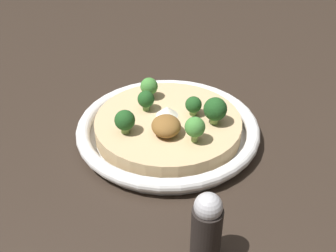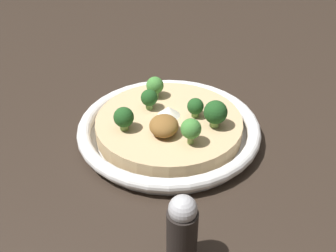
{
  "view_description": "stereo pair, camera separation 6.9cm",
  "coord_description": "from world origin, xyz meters",
  "px_view_note": "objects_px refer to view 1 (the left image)",
  "views": [
    {
      "loc": [
        -0.56,
        0.07,
        0.42
      ],
      "look_at": [
        0.0,
        0.0,
        0.02
      ],
      "focal_mm": 45.0,
      "sensor_mm": 36.0,
      "label": 1
    },
    {
      "loc": [
        -0.56,
        -0.0,
        0.42
      ],
      "look_at": [
        0.0,
        0.0,
        0.02
      ],
      "focal_mm": 45.0,
      "sensor_mm": 36.0,
      "label": 2
    }
  ],
  "objects_px": {
    "broccoli_right": "(149,87)",
    "broccoli_front": "(193,105)",
    "broccoli_front_left": "(215,110)",
    "broccoli_back": "(125,121)",
    "risotto_bowl": "(168,128)",
    "broccoli_left": "(195,127)",
    "broccoli_back_right": "(146,100)",
    "pepper_shaker": "(207,227)"
  },
  "relations": [
    {
      "from": "broccoli_right",
      "to": "risotto_bowl",
      "type": "bearing_deg",
      "value": -160.95
    },
    {
      "from": "broccoli_left",
      "to": "broccoli_front_left",
      "type": "bearing_deg",
      "value": -42.09
    },
    {
      "from": "risotto_bowl",
      "to": "broccoli_front_left",
      "type": "relative_size",
      "value": 6.7
    },
    {
      "from": "broccoli_right",
      "to": "broccoli_left",
      "type": "relative_size",
      "value": 0.9
    },
    {
      "from": "broccoli_left",
      "to": "broccoli_right",
      "type": "bearing_deg",
      "value": 22.85
    },
    {
      "from": "broccoli_back",
      "to": "risotto_bowl",
      "type": "bearing_deg",
      "value": -68.0
    },
    {
      "from": "pepper_shaker",
      "to": "broccoli_right",
      "type": "bearing_deg",
      "value": 7.18
    },
    {
      "from": "broccoli_back",
      "to": "broccoli_back_right",
      "type": "bearing_deg",
      "value": -31.61
    },
    {
      "from": "broccoli_front_left",
      "to": "broccoli_front",
      "type": "xyz_separation_m",
      "value": [
        0.03,
        0.03,
        -0.01
      ]
    },
    {
      "from": "risotto_bowl",
      "to": "broccoli_front",
      "type": "xyz_separation_m",
      "value": [
        0.01,
        -0.04,
        0.04
      ]
    },
    {
      "from": "risotto_bowl",
      "to": "broccoli_right",
      "type": "bearing_deg",
      "value": 19.05
    },
    {
      "from": "risotto_bowl",
      "to": "broccoli_front",
      "type": "relative_size",
      "value": 9.22
    },
    {
      "from": "broccoli_back",
      "to": "pepper_shaker",
      "type": "bearing_deg",
      "value": -158.46
    },
    {
      "from": "broccoli_front_left",
      "to": "pepper_shaker",
      "type": "relative_size",
      "value": 0.46
    },
    {
      "from": "risotto_bowl",
      "to": "broccoli_front_left",
      "type": "bearing_deg",
      "value": -105.28
    },
    {
      "from": "broccoli_back_right",
      "to": "broccoli_back",
      "type": "bearing_deg",
      "value": 148.39
    },
    {
      "from": "broccoli_back",
      "to": "pepper_shaker",
      "type": "distance_m",
      "value": 0.23
    },
    {
      "from": "risotto_bowl",
      "to": "broccoli_front",
      "type": "distance_m",
      "value": 0.06
    },
    {
      "from": "broccoli_front_left",
      "to": "broccoli_back",
      "type": "height_order",
      "value": "broccoli_front_left"
    },
    {
      "from": "broccoli_right",
      "to": "broccoli_front_left",
      "type": "height_order",
      "value": "broccoli_front_left"
    },
    {
      "from": "broccoli_front",
      "to": "pepper_shaker",
      "type": "relative_size",
      "value": 0.33
    },
    {
      "from": "broccoli_right",
      "to": "broccoli_front",
      "type": "xyz_separation_m",
      "value": [
        -0.06,
        -0.07,
        -0.0
      ]
    },
    {
      "from": "broccoli_left",
      "to": "broccoli_front",
      "type": "xyz_separation_m",
      "value": [
        0.07,
        -0.01,
        -0.01
      ]
    },
    {
      "from": "broccoli_back",
      "to": "broccoli_front",
      "type": "distance_m",
      "value": 0.12
    },
    {
      "from": "broccoli_back",
      "to": "pepper_shaker",
      "type": "relative_size",
      "value": 0.39
    },
    {
      "from": "broccoli_left",
      "to": "broccoli_front",
      "type": "relative_size",
      "value": 1.28
    },
    {
      "from": "risotto_bowl",
      "to": "broccoli_left",
      "type": "relative_size",
      "value": 7.21
    },
    {
      "from": "broccoli_right",
      "to": "broccoli_back",
      "type": "relative_size",
      "value": 0.98
    },
    {
      "from": "broccoli_back_right",
      "to": "broccoli_right",
      "type": "height_order",
      "value": "broccoli_right"
    },
    {
      "from": "broccoli_front_left",
      "to": "pepper_shaker",
      "type": "distance_m",
      "value": 0.23
    },
    {
      "from": "pepper_shaker",
      "to": "broccoli_left",
      "type": "bearing_deg",
      "value": -5.46
    },
    {
      "from": "broccoli_right",
      "to": "broccoli_back",
      "type": "bearing_deg",
      "value": 155.32
    },
    {
      "from": "broccoli_back",
      "to": "broccoli_left",
      "type": "relative_size",
      "value": 0.92
    },
    {
      "from": "broccoli_back",
      "to": "broccoli_right",
      "type": "bearing_deg",
      "value": -24.68
    },
    {
      "from": "broccoli_back",
      "to": "pepper_shaker",
      "type": "height_order",
      "value": "pepper_shaker"
    },
    {
      "from": "broccoli_back_right",
      "to": "broccoli_back",
      "type": "height_order",
      "value": "broccoli_back"
    },
    {
      "from": "broccoli_back_right",
      "to": "broccoli_front",
      "type": "xyz_separation_m",
      "value": [
        -0.02,
        -0.08,
        -0.0
      ]
    },
    {
      "from": "broccoli_back_right",
      "to": "broccoli_left",
      "type": "height_order",
      "value": "broccoli_left"
    },
    {
      "from": "broccoli_back_right",
      "to": "pepper_shaker",
      "type": "height_order",
      "value": "pepper_shaker"
    },
    {
      "from": "broccoli_front_left",
      "to": "pepper_shaker",
      "type": "bearing_deg",
      "value": 165.67
    },
    {
      "from": "broccoli_front_left",
      "to": "broccoli_front",
      "type": "height_order",
      "value": "broccoli_front_left"
    },
    {
      "from": "broccoli_back_right",
      "to": "broccoli_front_left",
      "type": "xyz_separation_m",
      "value": [
        -0.05,
        -0.1,
        0.01
      ]
    }
  ]
}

